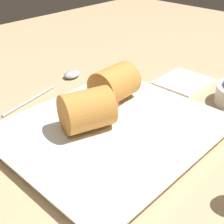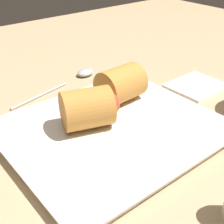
# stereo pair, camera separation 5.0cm
# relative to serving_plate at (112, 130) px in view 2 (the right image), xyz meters

# --- Properties ---
(table_surface) EXTENTS (1.80, 1.40, 0.02)m
(table_surface) POSITION_rel_serving_plate_xyz_m (0.03, 0.01, -0.02)
(table_surface) COLOR tan
(table_surface) RESTS_ON ground
(serving_plate) EXTENTS (0.31, 0.27, 0.01)m
(serving_plate) POSITION_rel_serving_plate_xyz_m (0.00, 0.00, 0.00)
(serving_plate) COLOR white
(serving_plate) RESTS_ON table_surface
(roll_front_left) EXTENTS (0.08, 0.06, 0.06)m
(roll_front_left) POSITION_rel_serving_plate_xyz_m (-0.07, -0.05, 0.04)
(roll_front_left) COLOR #C68438
(roll_front_left) RESTS_ON serving_plate
(roll_front_right) EXTENTS (0.09, 0.08, 0.06)m
(roll_front_right) POSITION_rel_serving_plate_xyz_m (0.02, -0.02, 0.04)
(roll_front_right) COLOR #C68438
(roll_front_right) RESTS_ON serving_plate
(spoon) EXTENTS (0.21, 0.06, 0.01)m
(spoon) POSITION_rel_serving_plate_xyz_m (-0.07, -0.20, -0.00)
(spoon) COLOR #B2B2B7
(spoon) RESTS_ON table_surface
(napkin) EXTENTS (0.10, 0.09, 0.01)m
(napkin) POSITION_rel_serving_plate_xyz_m (-0.23, -0.02, -0.00)
(napkin) COLOR white
(napkin) RESTS_ON table_surface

